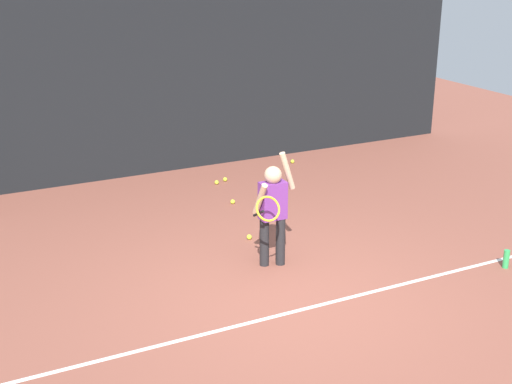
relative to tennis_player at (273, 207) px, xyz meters
name	(u,v)px	position (x,y,z in m)	size (l,w,h in m)	color
ground_plane	(288,296)	(-0.20, -0.75, -0.73)	(20.00, 20.00, 0.00)	brown
court_line_baseline	(303,309)	(-0.20, -1.07, -0.72)	(9.00, 0.05, 0.00)	white
back_fence_windscreen	(143,57)	(-0.20, 3.99, 1.17)	(11.64, 0.08, 3.78)	black
fence_post_1	(141,52)	(-0.20, 4.05, 1.24)	(0.09, 0.09, 3.93)	slate
fence_post_2	(430,32)	(5.47, 4.05, 1.24)	(0.09, 0.09, 3.93)	slate
tennis_player	(273,207)	(0.00, 0.00, 0.00)	(0.71, 0.58, 1.35)	#232326
water_bottle	(506,259)	(2.40, -1.26, -0.62)	(0.07, 0.07, 0.22)	green
tennis_ball_0	(269,212)	(0.72, 1.45, -0.69)	(0.07, 0.07, 0.07)	#CCE033
tennis_ball_1	(292,161)	(2.18, 3.42, -0.69)	(0.07, 0.07, 0.07)	#CCE033
tennis_ball_2	(233,202)	(0.43, 2.07, -0.69)	(0.07, 0.07, 0.07)	#CCE033
tennis_ball_3	(225,179)	(0.75, 3.04, -0.69)	(0.07, 0.07, 0.07)	#CCE033
tennis_ball_4	(249,237)	(0.09, 0.80, -0.69)	(0.07, 0.07, 0.07)	#CCE033
tennis_ball_5	(217,182)	(0.57, 2.97, -0.69)	(0.07, 0.07, 0.07)	#CCE033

